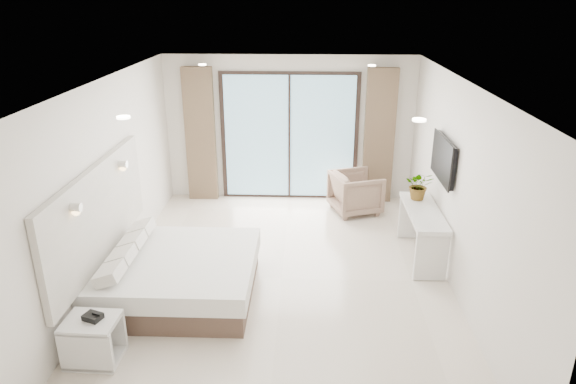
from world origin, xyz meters
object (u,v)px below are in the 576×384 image
console_desk (422,223)px  armchair (356,191)px  bed (177,275)px  nightstand (93,340)px

console_desk → armchair: bearing=115.9°
bed → console_desk: bearing=19.0°
nightstand → armchair: bearing=55.0°
bed → armchair: 3.83m
armchair → bed: bearing=119.6°
nightstand → armchair: 5.22m
bed → console_desk: (3.37, 1.16, 0.27)m
console_desk → nightstand: bearing=-148.0°
nightstand → console_desk: size_ratio=0.39×
nightstand → console_desk: 4.68m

